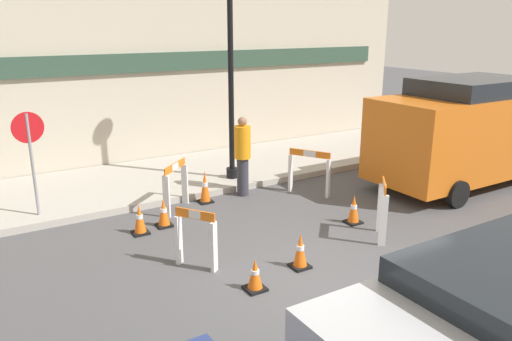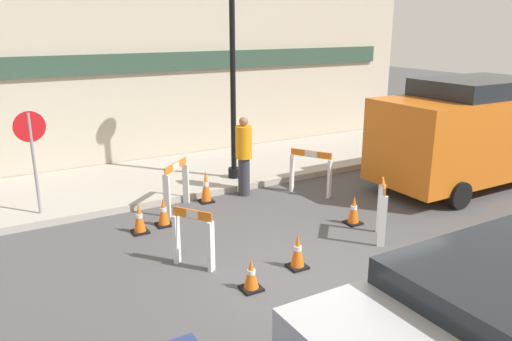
{
  "view_description": "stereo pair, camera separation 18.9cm",
  "coord_description": "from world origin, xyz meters",
  "px_view_note": "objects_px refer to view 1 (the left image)",
  "views": [
    {
      "loc": [
        -4.41,
        -5.21,
        3.81
      ],
      "look_at": [
        0.52,
        2.9,
        1.0
      ],
      "focal_mm": 35.0,
      "sensor_mm": 36.0,
      "label": 1
    },
    {
      "loc": [
        -4.25,
        -5.3,
        3.81
      ],
      "look_at": [
        0.52,
        2.9,
        1.0
      ],
      "focal_mm": 35.0,
      "sensor_mm": 36.0,
      "label": 2
    }
  ],
  "objects_px": {
    "streetlamp_post": "(230,52)",
    "work_van": "(470,128)",
    "stop_sign": "(30,147)",
    "person_worker": "(243,154)"
  },
  "relations": [
    {
      "from": "person_worker",
      "to": "work_van",
      "type": "bearing_deg",
      "value": 82.1
    },
    {
      "from": "streetlamp_post",
      "to": "stop_sign",
      "type": "xyz_separation_m",
      "value": [
        -4.49,
        -0.2,
        -1.64
      ]
    },
    {
      "from": "person_worker",
      "to": "stop_sign",
      "type": "bearing_deg",
      "value": -85.16
    },
    {
      "from": "stop_sign",
      "to": "person_worker",
      "type": "distance_m",
      "value": 4.37
    },
    {
      "from": "stop_sign",
      "to": "work_van",
      "type": "height_order",
      "value": "work_van"
    },
    {
      "from": "streetlamp_post",
      "to": "work_van",
      "type": "distance_m",
      "value": 6.0
    },
    {
      "from": "person_worker",
      "to": "work_van",
      "type": "distance_m",
      "value": 5.54
    },
    {
      "from": "stop_sign",
      "to": "work_van",
      "type": "xyz_separation_m",
      "value": [
        9.39,
        -2.78,
        -0.14
      ]
    },
    {
      "from": "streetlamp_post",
      "to": "person_worker",
      "type": "height_order",
      "value": "streetlamp_post"
    },
    {
      "from": "streetlamp_post",
      "to": "stop_sign",
      "type": "distance_m",
      "value": 4.79
    }
  ]
}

